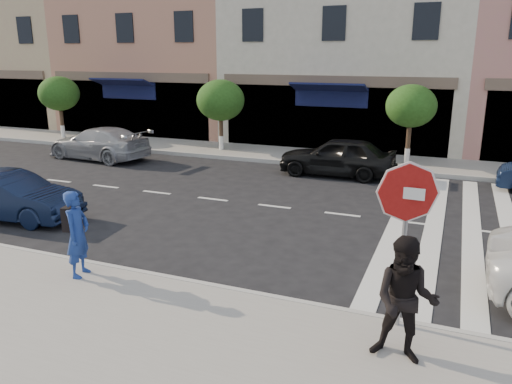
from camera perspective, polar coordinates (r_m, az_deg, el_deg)
name	(u,v)px	position (r m, az deg, el deg)	size (l,w,h in m)	color
ground	(212,257)	(11.05, -5.07, -7.37)	(120.00, 120.00, 0.00)	black
sidewalk_near	(99,342)	(8.23, -17.49, -16.07)	(60.00, 4.50, 0.15)	gray
sidewalk_far	(332,159)	(21.00, 8.68, 3.80)	(60.00, 3.00, 0.15)	gray
building_west_far	(26,26)	(37.33, -24.78, 16.83)	(12.00, 9.00, 12.00)	tan
building_west_mid	(172,4)	(30.52, -9.62, 20.45)	(10.00, 9.00, 14.00)	tan
building_centre	(355,28)	(26.57, 11.29, 17.89)	(11.00, 9.00, 11.00)	beige
street_tree_wa	(59,94)	(27.33, -21.59, 10.39)	(2.00, 2.00, 3.05)	#473323
street_tree_wb	(221,101)	(22.16, -4.07, 10.39)	(2.10, 2.10, 3.06)	#473323
street_tree_c	(411,106)	(19.99, 17.30, 9.32)	(1.90, 1.90, 3.04)	#473323
stop_sign	(406,210)	(7.71, 16.81, -1.94)	(0.94, 0.12, 2.64)	gray
photographer	(78,234)	(10.07, -19.72, -4.53)	(0.61, 0.40, 1.68)	navy
walker	(405,301)	(7.22, 16.72, -11.80)	(0.88, 0.69, 1.81)	black
car_near_mid	(10,196)	(14.77, -26.34, -0.46)	(1.33, 3.82, 1.26)	black
car_far_left	(99,143)	(21.93, -17.52, 5.33)	(1.88, 4.62, 1.34)	#9A9B9F
car_far_mid	(337,156)	(18.25, 9.29, 4.03)	(1.67, 4.16, 1.42)	black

